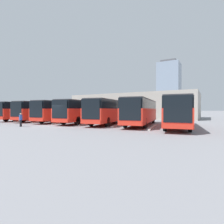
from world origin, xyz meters
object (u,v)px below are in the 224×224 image
Objects in this scene: bus_2 at (110,111)px; bus_0 at (177,111)px; bus_4 at (63,111)px; pedestrian at (21,119)px; bus_6 at (28,110)px; bus_5 at (45,111)px; bus_3 at (84,111)px; bus_1 at (141,111)px.

bus_0 is at bearing 167.49° from bus_2.
pedestrian is at bearing 91.45° from bus_4.
bus_2 is at bearing 170.87° from bus_4.
bus_2 is at bearing 102.16° from pedestrian.
bus_2 and bus_6 have the same top height.
bus_0 is 1.00× the size of bus_5.
bus_3 is at bearing -10.81° from bus_0.
bus_3 is 8.59m from pedestrian.
bus_4 is at bearing 171.62° from bus_6.
bus_4 is at bearing 154.17° from pedestrian.
pedestrian is at bearing 39.44° from bus_2.
bus_0 is at bearing 79.23° from pedestrian.
bus_0 is 8.76m from bus_2.
bus_0 is 21.88m from bus_5.
bus_2 is at bearing 171.25° from bus_6.
bus_1 is 8.76m from bus_3.
bus_0 and bus_4 have the same top height.
bus_4 is (13.13, 0.27, 0.00)m from bus_1.
bus_5 is 7.55× the size of pedestrian.
bus_2 is at bearing -5.95° from bus_1.
pedestrian is (15.95, 7.70, -0.96)m from bus_0.
bus_0 is at bearing 169.99° from bus_6.
bus_3 is (8.75, 0.40, 0.00)m from bus_1.
bus_4 is 1.00× the size of bus_5.
bus_1 and bus_6 have the same top height.
bus_2 is 1.00× the size of bus_4.
bus_5 is 10.18m from pedestrian.
bus_4 is 8.38m from pedestrian.
bus_4 is 4.38m from bus_5.
pedestrian is (-1.55, 8.18, -0.96)m from bus_4.
bus_0 is at bearing 169.19° from bus_3.
bus_5 and bus_6 have the same top height.
bus_6 is 13.10m from pedestrian.
bus_5 is at bearing -10.36° from bus_3.
bus_3 is 13.13m from bus_6.
bus_3 is at bearing 169.14° from bus_4.
bus_3 and bus_6 have the same top height.
bus_5 is at bearing 179.21° from pedestrian.
bus_0 and bus_3 have the same top height.
bus_4 is 8.75m from bus_6.
bus_5 is (13.13, -0.03, 0.00)m from bus_2.
bus_3 reaches higher than pedestrian.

